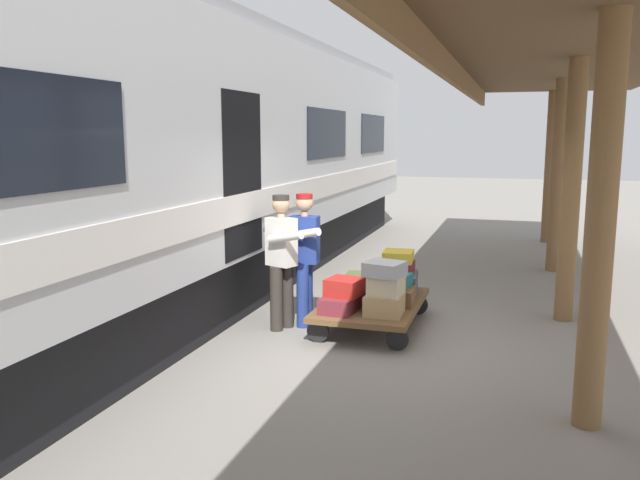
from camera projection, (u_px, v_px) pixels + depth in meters
ground_plane at (402, 344)px, 7.52m from camera, size 60.00×60.00×0.00m
platform_canopy at (586, 51)px, 6.45m from camera, size 3.20×17.15×3.56m
train_car at (136, 164)px, 8.21m from camera, size 3.02×20.54×4.00m
luggage_cart at (372, 305)px, 8.14m from camera, size 1.22×1.93×0.34m
suitcase_tan_vintage at (384, 305)px, 7.54m from camera, size 0.43×0.45×0.24m
suitcase_black_hardshell at (352, 291)px, 8.19m from camera, size 0.52×0.52×0.23m
suitcase_brown_leather at (393, 296)px, 8.04m from camera, size 0.54×0.51×0.20m
suitcase_olive_duffel at (361, 283)px, 8.70m from camera, size 0.50×0.61×0.22m
suitcase_slate_roller at (400, 283)px, 8.53m from camera, size 0.48×0.63×0.28m
suitcase_burgundy_valise at (341, 303)px, 7.70m from camera, size 0.43×0.62×0.19m
suitcase_cream_canvas at (386, 285)px, 7.51m from camera, size 0.41×0.40×0.24m
suitcase_maroon_trunk at (399, 268)px, 8.50m from camera, size 0.37×0.51×0.15m
suitcase_yellow_case at (398, 256)px, 8.50m from camera, size 0.41×0.44×0.15m
suitcase_gray_aluminum at (385, 269)px, 7.44m from camera, size 0.50×0.49×0.16m
suitcase_teal_softside at (390, 282)px, 8.00m from camera, size 0.50×0.61×0.16m
suitcase_red_plastic at (344, 287)px, 7.69m from camera, size 0.45×0.45×0.21m
porter_in_overalls at (303, 255)px, 8.15m from camera, size 0.68×0.45×1.70m
porter_by_door at (283, 257)px, 7.96m from camera, size 0.74×0.59×1.70m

